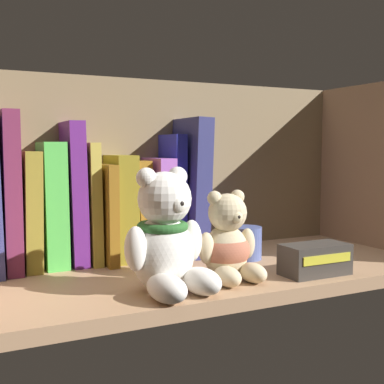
{
  "coord_description": "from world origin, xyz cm",
  "views": [
    {
      "loc": [
        -34.43,
        -68.41,
        20.68
      ],
      "look_at": [
        -0.72,
        0.0,
        14.06
      ],
      "focal_mm": 46.96,
      "sensor_mm": 36.0,
      "label": 1
    }
  ],
  "objects_px": {
    "book_10": "(138,209)",
    "book_11": "(155,207)",
    "small_product_box": "(315,259)",
    "teddy_bear_larger": "(166,239)",
    "teddy_bear_smaller": "(228,245)",
    "pillar_candle": "(246,243)",
    "book_5": "(52,204)",
    "book_9": "(119,207)",
    "book_8": "(102,212)",
    "book_6": "(73,193)",
    "book_3": "(9,191)",
    "book_4": "(29,210)",
    "book_13": "(186,186)",
    "book_7": "(89,203)",
    "book_12": "(171,195)"
  },
  "relations": [
    {
      "from": "book_4",
      "to": "book_9",
      "type": "height_order",
      "value": "book_4"
    },
    {
      "from": "book_3",
      "to": "book_11",
      "type": "relative_size",
      "value": 1.42
    },
    {
      "from": "book_3",
      "to": "book_13",
      "type": "distance_m",
      "value": 0.3
    },
    {
      "from": "book_10",
      "to": "book_13",
      "type": "relative_size",
      "value": 0.7
    },
    {
      "from": "book_7",
      "to": "book_10",
      "type": "xyz_separation_m",
      "value": [
        0.09,
        0.0,
        -0.01
      ]
    },
    {
      "from": "book_4",
      "to": "small_product_box",
      "type": "relative_size",
      "value": 1.82
    },
    {
      "from": "book_13",
      "to": "pillar_candle",
      "type": "height_order",
      "value": "book_13"
    },
    {
      "from": "teddy_bear_smaller",
      "to": "small_product_box",
      "type": "distance_m",
      "value": 0.14
    },
    {
      "from": "book_4",
      "to": "book_13",
      "type": "relative_size",
      "value": 0.76
    },
    {
      "from": "book_10",
      "to": "pillar_candle",
      "type": "height_order",
      "value": "book_10"
    },
    {
      "from": "teddy_bear_larger",
      "to": "teddy_bear_smaller",
      "type": "relative_size",
      "value": 1.27
    },
    {
      "from": "book_10",
      "to": "book_8",
      "type": "bearing_deg",
      "value": 180.0
    },
    {
      "from": "book_9",
      "to": "teddy_bear_smaller",
      "type": "height_order",
      "value": "book_9"
    },
    {
      "from": "book_6",
      "to": "book_9",
      "type": "height_order",
      "value": "book_6"
    },
    {
      "from": "teddy_bear_larger",
      "to": "pillar_candle",
      "type": "distance_m",
      "value": 0.24
    },
    {
      "from": "book_4",
      "to": "book_5",
      "type": "height_order",
      "value": "book_5"
    },
    {
      "from": "book_5",
      "to": "book_11",
      "type": "bearing_deg",
      "value": 0.0
    },
    {
      "from": "teddy_bear_smaller",
      "to": "pillar_candle",
      "type": "relative_size",
      "value": 2.32
    },
    {
      "from": "book_4",
      "to": "pillar_candle",
      "type": "bearing_deg",
      "value": -16.11
    },
    {
      "from": "book_5",
      "to": "teddy_bear_smaller",
      "type": "xyz_separation_m",
      "value": [
        0.21,
        -0.2,
        -0.05
      ]
    },
    {
      "from": "book_10",
      "to": "book_11",
      "type": "relative_size",
      "value": 0.97
    },
    {
      "from": "book_11",
      "to": "teddy_bear_smaller",
      "type": "relative_size",
      "value": 1.33
    },
    {
      "from": "book_4",
      "to": "teddy_bear_larger",
      "type": "bearing_deg",
      "value": -57.47
    },
    {
      "from": "teddy_bear_smaller",
      "to": "pillar_candle",
      "type": "distance_m",
      "value": 0.14
    },
    {
      "from": "book_6",
      "to": "book_10",
      "type": "xyz_separation_m",
      "value": [
        0.11,
        0.0,
        -0.03
      ]
    },
    {
      "from": "book_4",
      "to": "book_6",
      "type": "height_order",
      "value": "book_6"
    },
    {
      "from": "book_8",
      "to": "small_product_box",
      "type": "distance_m",
      "value": 0.35
    },
    {
      "from": "book_10",
      "to": "book_9",
      "type": "bearing_deg",
      "value": 180.0
    },
    {
      "from": "book_10",
      "to": "book_11",
      "type": "height_order",
      "value": "book_11"
    },
    {
      "from": "book_5",
      "to": "book_13",
      "type": "bearing_deg",
      "value": 0.0
    },
    {
      "from": "pillar_candle",
      "to": "book_4",
      "type": "bearing_deg",
      "value": 163.89
    },
    {
      "from": "book_13",
      "to": "small_product_box",
      "type": "relative_size",
      "value": 2.37
    },
    {
      "from": "book_13",
      "to": "book_5",
      "type": "bearing_deg",
      "value": 180.0
    },
    {
      "from": "book_10",
      "to": "small_product_box",
      "type": "xyz_separation_m",
      "value": [
        0.19,
        -0.23,
        -0.06
      ]
    },
    {
      "from": "book_10",
      "to": "book_7",
      "type": "bearing_deg",
      "value": 180.0
    },
    {
      "from": "book_5",
      "to": "book_9",
      "type": "xyz_separation_m",
      "value": [
        0.11,
        0.0,
        -0.01
      ]
    },
    {
      "from": "small_product_box",
      "to": "teddy_bear_larger",
      "type": "bearing_deg",
      "value": 176.34
    },
    {
      "from": "book_3",
      "to": "book_5",
      "type": "distance_m",
      "value": 0.07
    },
    {
      "from": "book_8",
      "to": "pillar_candle",
      "type": "height_order",
      "value": "book_8"
    },
    {
      "from": "book_13",
      "to": "teddy_bear_larger",
      "type": "height_order",
      "value": "book_13"
    },
    {
      "from": "book_7",
      "to": "pillar_candle",
      "type": "xyz_separation_m",
      "value": [
        0.24,
        -0.1,
        -0.07
      ]
    },
    {
      "from": "book_8",
      "to": "book_12",
      "type": "height_order",
      "value": "book_12"
    },
    {
      "from": "book_9",
      "to": "book_3",
      "type": "bearing_deg",
      "value": 180.0
    },
    {
      "from": "book_6",
      "to": "small_product_box",
      "type": "relative_size",
      "value": 2.28
    },
    {
      "from": "book_4",
      "to": "book_13",
      "type": "xyz_separation_m",
      "value": [
        0.27,
        0.0,
        0.03
      ]
    },
    {
      "from": "book_4",
      "to": "book_10",
      "type": "height_order",
      "value": "book_4"
    },
    {
      "from": "book_6",
      "to": "pillar_candle",
      "type": "height_order",
      "value": "book_6"
    },
    {
      "from": "book_8",
      "to": "teddy_bear_smaller",
      "type": "xyz_separation_m",
      "value": [
        0.13,
        -0.2,
        -0.03
      ]
    },
    {
      "from": "book_8",
      "to": "teddy_bear_smaller",
      "type": "relative_size",
      "value": 1.26
    },
    {
      "from": "book_10",
      "to": "book_5",
      "type": "bearing_deg",
      "value": 180.0
    }
  ]
}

